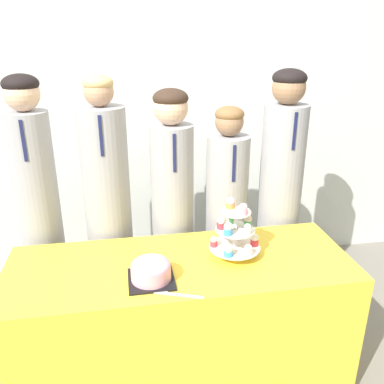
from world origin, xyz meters
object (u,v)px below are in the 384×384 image
(round_cake, at_px, (151,270))
(cupcake_stand, at_px, (235,231))
(student_3, at_px, (226,224))
(student_2, at_px, (173,218))
(student_4, at_px, (279,204))
(student_1, at_px, (109,221))
(student_0, at_px, (41,220))
(cake_knife, at_px, (169,294))

(round_cake, relative_size, cupcake_stand, 0.69)
(student_3, bearing_deg, round_cake, -130.17)
(student_2, xyz_separation_m, student_4, (0.70, 0.00, 0.04))
(student_4, bearing_deg, cupcake_stand, -132.51)
(student_3, bearing_deg, student_1, 180.00)
(student_2, relative_size, student_3, 1.08)
(student_0, bearing_deg, round_cake, -46.42)
(student_0, bearing_deg, student_2, 0.00)
(cupcake_stand, xyz_separation_m, student_2, (-0.27, 0.47, -0.12))
(student_1, relative_size, student_4, 0.99)
(student_2, bearing_deg, cupcake_stand, -60.35)
(cake_knife, relative_size, cupcake_stand, 0.72)
(round_cake, xyz_separation_m, student_3, (0.53, 0.63, -0.11))
(cupcake_stand, height_order, student_1, student_1)
(student_4, bearing_deg, round_cake, -144.53)
(cupcake_stand, bearing_deg, round_cake, -160.50)
(cake_knife, relative_size, student_1, 0.14)
(cake_knife, xyz_separation_m, student_3, (0.46, 0.75, -0.05))
(round_cake, height_order, student_4, student_4)
(student_0, xyz_separation_m, student_1, (0.40, 0.00, -0.04))
(student_0, bearing_deg, student_3, -0.00)
(cupcake_stand, distance_m, student_1, 0.82)
(student_1, height_order, student_4, student_4)
(cake_knife, height_order, student_1, student_1)
(student_1, xyz_separation_m, student_2, (0.39, -0.00, -0.01))
(cake_knife, height_order, cupcake_stand, cupcake_stand)
(cake_knife, height_order, student_0, student_0)
(student_3, relative_size, student_4, 0.88)
(round_cake, relative_size, student_0, 0.13)
(student_1, distance_m, student_2, 0.39)
(round_cake, xyz_separation_m, cupcake_stand, (0.45, 0.16, 0.08))
(cake_knife, relative_size, student_3, 0.16)
(student_0, relative_size, student_2, 1.06)
(cake_knife, distance_m, student_4, 1.11)
(student_1, relative_size, student_3, 1.13)
(round_cake, bearing_deg, student_2, 73.48)
(round_cake, relative_size, student_1, 0.13)
(cupcake_stand, bearing_deg, cake_knife, -143.31)
(student_2, bearing_deg, student_1, 180.00)
(student_4, bearing_deg, cake_knife, -137.14)
(cake_knife, distance_m, student_3, 0.89)
(cupcake_stand, relative_size, student_4, 0.19)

